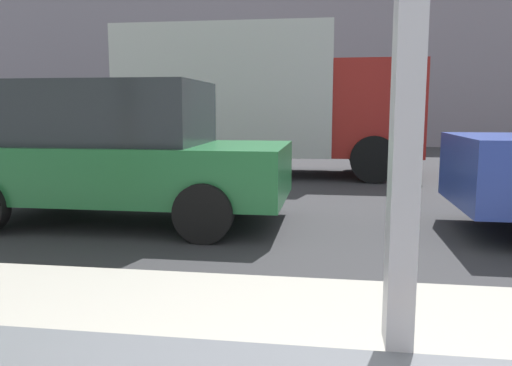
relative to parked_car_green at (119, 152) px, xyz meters
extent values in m
plane|color=#2D2D30|center=(2.75, 2.85, -0.87)|extent=(60.00, 60.00, 0.00)
cube|color=#35373A|center=(2.75, -5.13, 0.09)|extent=(2.14, 0.02, 0.02)
cube|color=gray|center=(2.75, 14.17, 2.34)|extent=(28.00, 1.20, 6.42)
cube|color=#236B38|center=(0.01, 0.00, -0.22)|extent=(4.14, 1.78, 0.66)
cube|color=#282D33|center=(-0.02, 0.00, 0.49)|extent=(2.15, 1.57, 0.76)
cylinder|color=black|center=(1.29, 0.89, -0.55)|extent=(0.64, 0.18, 0.64)
cylinder|color=black|center=(1.29, -0.89, -0.55)|extent=(0.64, 0.18, 0.64)
cylinder|color=black|center=(-1.27, 0.89, -0.55)|extent=(0.64, 0.18, 0.64)
cylinder|color=black|center=(4.81, 0.88, -0.55)|extent=(0.64, 0.18, 0.64)
cube|color=beige|center=(0.41, 4.94, 0.89)|extent=(4.41, 2.20, 2.62)
cube|color=maroon|center=(3.41, 4.94, 0.53)|extent=(1.90, 2.10, 1.90)
cylinder|color=black|center=(3.41, 5.99, -0.42)|extent=(0.90, 0.24, 0.90)
cylinder|color=black|center=(3.41, 3.89, -0.42)|extent=(0.90, 0.24, 0.90)
cylinder|color=black|center=(-0.32, 6.04, -0.42)|extent=(0.90, 0.24, 0.90)
cylinder|color=black|center=(-0.32, 3.84, -0.42)|extent=(0.90, 0.24, 0.90)
camera|label=1|loc=(2.62, -6.03, 0.54)|focal=35.97mm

